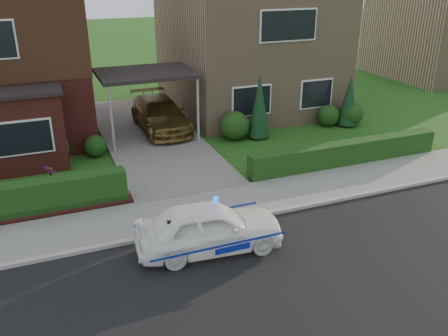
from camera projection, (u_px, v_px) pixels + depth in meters
ground at (267, 290)px, 10.57m from camera, size 120.00×120.00×0.00m
road at (267, 290)px, 10.57m from camera, size 60.00×6.00×0.02m
kerb at (218, 224)px, 13.15m from camera, size 60.00×0.16×0.12m
sidewalk at (205, 208)px, 14.05m from camera, size 60.00×2.00×0.10m
driveway at (150, 136)px, 19.93m from camera, size 3.80×12.00×0.12m
house_right at (247, 32)px, 23.04m from camera, size 7.50×8.06×7.25m
carport_link at (146, 74)px, 18.86m from camera, size 3.80×3.00×2.77m
hedge_right at (344, 165)px, 17.12m from camera, size 7.50×0.55×0.80m
shrub_left_mid at (50, 148)px, 16.88m from camera, size 1.32×1.32×1.32m
shrub_left_near at (95, 146)px, 17.77m from camera, size 0.84×0.84×0.84m
shrub_right_near at (235, 126)px, 19.44m from camera, size 1.20×1.20×1.20m
shrub_right_mid at (328, 116)px, 21.15m from camera, size 0.96×0.96×0.96m
shrub_right_far at (351, 114)px, 21.21m from camera, size 1.08×1.08×1.08m
conifer_a at (259, 108)px, 19.34m from camera, size 0.90×0.90×2.60m
conifer_b at (349, 102)px, 20.92m from camera, size 0.90×0.90×2.20m
neighbour_right at (438, 35)px, 30.02m from camera, size 6.50×7.00×5.20m
police_car at (209, 228)px, 11.84m from camera, size 3.39×3.81×1.42m
driveway_car at (160, 114)px, 20.32m from camera, size 1.86×4.57×1.32m
potted_plant_c at (51, 179)px, 15.05m from camera, size 0.48×0.48×0.83m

